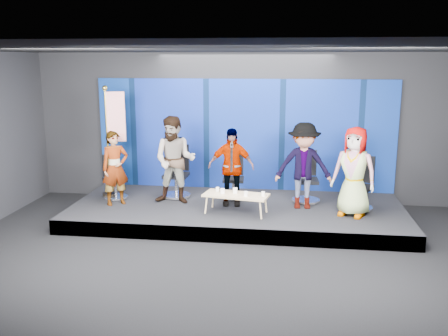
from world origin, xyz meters
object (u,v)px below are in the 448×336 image
(panelist_e, at_px, (354,172))
(mug_b, at_px, (223,191))
(chair_d, at_px, (306,185))
(chair_e, at_px, (359,192))
(panelist_a, at_px, (115,168))
(panelist_c, at_px, (231,167))
(panelist_b, at_px, (175,160))
(flag_stand, at_px, (113,139))
(chair_c, at_px, (234,183))
(mug_c, at_px, (235,191))
(mug_d, at_px, (246,194))
(panelist_d, at_px, (304,166))
(coffee_table, at_px, (236,196))
(chair_b, at_px, (177,180))
(mug_a, at_px, (218,189))
(chair_a, at_px, (115,184))
(mug_e, at_px, (263,194))

(panelist_e, xyz_separation_m, mug_b, (-2.58, -0.15, -0.44))
(chair_d, distance_m, chair_e, 1.16)
(panelist_a, height_order, panelist_c, panelist_c)
(panelist_b, relative_size, chair_d, 1.70)
(panelist_c, distance_m, flag_stand, 2.71)
(chair_c, height_order, mug_c, chair_c)
(panelist_e, bearing_deg, mug_d, -147.32)
(chair_d, xyz_separation_m, panelist_d, (-0.08, -0.50, 0.53))
(chair_d, xyz_separation_m, chair_e, (1.08, -0.43, -0.00))
(panelist_b, distance_m, panelist_c, 1.21)
(coffee_table, xyz_separation_m, mug_d, (0.21, -0.13, 0.08))
(mug_c, relative_size, flag_stand, 0.04)
(panelist_e, height_order, mug_b, panelist_e)
(chair_b, distance_m, panelist_c, 1.44)
(mug_c, bearing_deg, panelist_e, 2.05)
(chair_c, xyz_separation_m, mug_c, (0.15, -1.02, 0.11))
(chair_e, bearing_deg, flag_stand, -157.42)
(panelist_b, xyz_separation_m, mug_a, (0.98, -0.40, -0.50))
(panelist_b, relative_size, flag_stand, 0.75)
(panelist_c, relative_size, panelist_d, 0.92)
(chair_d, bearing_deg, chair_a, -179.04)
(chair_d, distance_m, coffee_table, 1.77)
(chair_e, height_order, mug_d, chair_e)
(flag_stand, bearing_deg, chair_b, -10.44)
(panelist_d, xyz_separation_m, coffee_table, (-1.34, -0.56, -0.53))
(chair_c, xyz_separation_m, coffee_table, (0.18, -1.10, 0.03))
(panelist_c, relative_size, flag_stand, 0.66)
(mug_b, bearing_deg, chair_b, 138.06)
(panelist_b, relative_size, mug_b, 18.12)
(chair_c, relative_size, panelist_c, 0.62)
(chair_c, bearing_deg, panelist_c, -93.30)
(mug_c, height_order, flag_stand, flag_stand)
(panelist_e, height_order, mug_c, panelist_e)
(chair_b, height_order, chair_e, chair_b)
(panelist_e, bearing_deg, panelist_b, -161.48)
(mug_d, bearing_deg, flag_stand, 162.24)
(panelist_e, height_order, flag_stand, flag_stand)
(mug_e, bearing_deg, mug_b, 175.80)
(panelist_d, distance_m, flag_stand, 4.19)
(chair_a, height_order, chair_c, chair_c)
(chair_d, relative_size, panelist_d, 0.62)
(chair_c, distance_m, flag_stand, 2.84)
(chair_a, relative_size, coffee_table, 0.71)
(mug_b, bearing_deg, mug_e, -4.20)
(panelist_e, distance_m, mug_c, 2.38)
(panelist_b, bearing_deg, mug_c, -18.44)
(panelist_d, bearing_deg, panelist_a, -179.36)
(mug_a, bearing_deg, coffee_table, -22.79)
(chair_b, distance_m, chair_c, 1.29)
(chair_d, relative_size, mug_d, 11.48)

